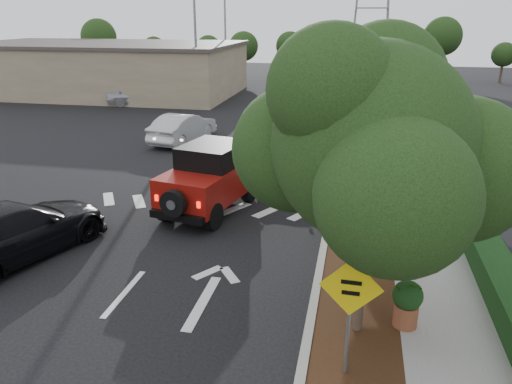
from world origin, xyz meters
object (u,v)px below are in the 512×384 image
(black_suv_oncoming, at_px, (14,231))
(speed_hump_sign, at_px, (350,302))
(red_jeep, at_px, (212,177))
(silver_suv_ahead, at_px, (291,159))

(black_suv_oncoming, relative_size, speed_hump_sign, 2.30)
(red_jeep, height_order, black_suv_oncoming, red_jeep)
(speed_hump_sign, bearing_deg, silver_suv_ahead, 104.59)
(red_jeep, height_order, silver_suv_ahead, red_jeep)
(red_jeep, bearing_deg, black_suv_oncoming, -120.75)
(silver_suv_ahead, bearing_deg, black_suv_oncoming, -132.29)
(red_jeep, distance_m, speed_hump_sign, 9.26)
(silver_suv_ahead, bearing_deg, red_jeep, -123.23)
(silver_suv_ahead, bearing_deg, speed_hump_sign, -83.68)
(red_jeep, distance_m, black_suv_oncoming, 6.40)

